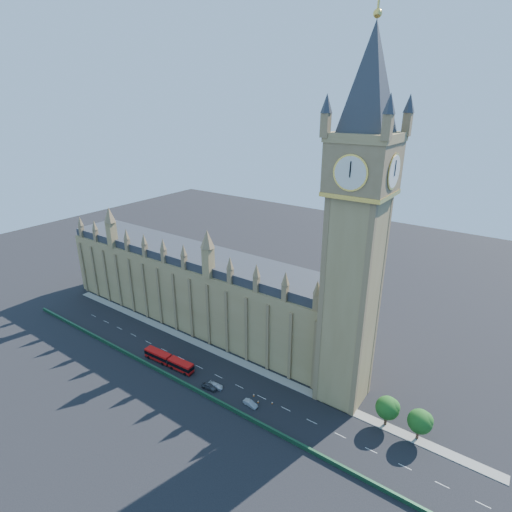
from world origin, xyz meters
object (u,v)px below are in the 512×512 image
Objects in this scene: car_grey at (210,386)px; red_bus at (169,360)px; car_white at (216,385)px; car_silver at (250,404)px.

red_bus is at bearing 79.52° from car_grey.
car_white is at bearing -42.48° from car_grey.
red_bus is 32.01m from car_silver.
car_grey is at bearing 137.47° from car_white.
red_bus is 4.32× the size of car_silver.
red_bus is at bearing 84.20° from car_white.
car_grey is 1.88m from car_white.
car_silver reaches higher than car_white.
car_silver is at bearing -2.20° from red_bus.
car_silver is (31.99, 0.14, -0.98)m from red_bus.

